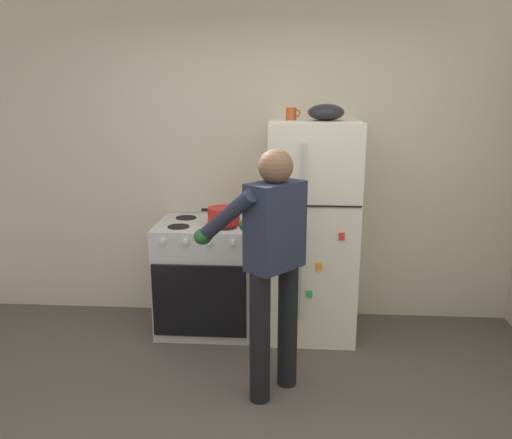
{
  "coord_description": "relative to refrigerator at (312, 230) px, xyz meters",
  "views": [
    {
      "loc": [
        0.26,
        -2.31,
        1.92
      ],
      "look_at": [
        0.01,
        1.32,
        1.0
      ],
      "focal_mm": 35.47,
      "sensor_mm": 36.0,
      "label": 1
    }
  ],
  "objects": [
    {
      "name": "kitchen_wall_back",
      "position": [
        -0.44,
        0.38,
        0.49
      ],
      "size": [
        6.0,
        0.1,
        2.7
      ],
      "primitive_type": "cube",
      "color": "beige",
      "rests_on": "ground"
    },
    {
      "name": "refrigerator",
      "position": [
        0.0,
        0.0,
        0.0
      ],
      "size": [
        0.68,
        0.72,
        1.71
      ],
      "color": "silver",
      "rests_on": "ground"
    },
    {
      "name": "stove_range",
      "position": [
        -0.86,
        -0.01,
        -0.41
      ],
      "size": [
        0.76,
        0.67,
        0.91
      ],
      "color": "silver",
      "rests_on": "ground"
    },
    {
      "name": "person_cook",
      "position": [
        -0.3,
        -0.89,
        0.11
      ],
      "size": [
        0.72,
        0.74,
        1.6
      ],
      "color": "black",
      "rests_on": "ground"
    },
    {
      "name": "red_pot",
      "position": [
        -0.7,
        -0.05,
        0.12
      ],
      "size": [
        0.35,
        0.25,
        0.13
      ],
      "color": "red",
      "rests_on": "stove_range"
    },
    {
      "name": "coffee_mug",
      "position": [
        -0.18,
        0.05,
        0.9
      ],
      "size": [
        0.11,
        0.08,
        0.1
      ],
      "color": "#B24C1E",
      "rests_on": "refrigerator"
    },
    {
      "name": "mixing_bowl",
      "position": [
        0.08,
        0.0,
        0.92
      ],
      "size": [
        0.27,
        0.27,
        0.12
      ],
      "primitive_type": "ellipsoid",
      "color": "black",
      "rests_on": "refrigerator"
    }
  ]
}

